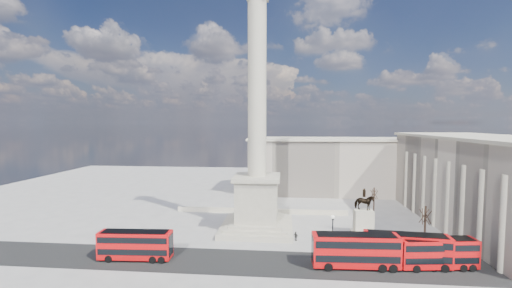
{
  "coord_description": "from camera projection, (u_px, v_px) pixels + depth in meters",
  "views": [
    {
      "loc": [
        5.24,
        -56.11,
        21.21
      ],
      "look_at": [
        0.07,
        1.85,
        17.26
      ],
      "focal_mm": 22.0,
      "sensor_mm": 36.0,
      "label": 1
    }
  ],
  "objects": [
    {
      "name": "ground",
      "position": [
        255.0,
        238.0,
        57.66
      ],
      "size": [
        180.0,
        180.0,
        0.0
      ],
      "primitive_type": "plane",
      "color": "#999691",
      "rests_on": "ground"
    },
    {
      "name": "asphalt_road",
      "position": [
        282.0,
        263.0,
        47.28
      ],
      "size": [
        120.0,
        9.0,
        0.01
      ],
      "primitive_type": "cube",
      "color": "black",
      "rests_on": "ground"
    },
    {
      "name": "nelsons_column",
      "position": [
        257.0,
        165.0,
        61.76
      ],
      "size": [
        14.0,
        14.0,
        49.85
      ],
      "color": "#AAA38E",
      "rests_on": "ground"
    },
    {
      "name": "balustrade_wall",
      "position": [
        261.0,
        211.0,
        73.53
      ],
      "size": [
        40.0,
        0.6,
        1.1
      ],
      "primitive_type": "cube",
      "color": "beige",
      "rests_on": "ground"
    },
    {
      "name": "building_east",
      "position": [
        482.0,
        182.0,
        62.98
      ],
      "size": [
        19.0,
        46.0,
        18.6
      ],
      "color": "beige",
      "rests_on": "ground"
    },
    {
      "name": "building_northeast",
      "position": [
        332.0,
        165.0,
        95.07
      ],
      "size": [
        51.0,
        17.0,
        16.6
      ],
      "color": "beige",
      "rests_on": "ground"
    },
    {
      "name": "red_bus_a",
      "position": [
        136.0,
        245.0,
        48.45
      ],
      "size": [
        11.24,
        3.11,
        4.52
      ],
      "rotation": [
        0.0,
        0.0,
        0.05
      ],
      "color": "red",
      "rests_on": "ground"
    },
    {
      "name": "red_bus_b",
      "position": [
        356.0,
        250.0,
        45.71
      ],
      "size": [
        12.51,
        3.37,
        5.03
      ],
      "rotation": [
        0.0,
        0.0,
        0.04
      ],
      "color": "red",
      "rests_on": "ground"
    },
    {
      "name": "red_bus_c",
      "position": [
        438.0,
        253.0,
        45.5
      ],
      "size": [
        11.32,
        3.83,
        4.5
      ],
      "rotation": [
        0.0,
        0.0,
        0.12
      ],
      "color": "red",
      "rests_on": "ground"
    },
    {
      "name": "red_bus_d",
      "position": [
        407.0,
        249.0,
        46.32
      ],
      "size": [
        12.15,
        3.72,
        4.85
      ],
      "rotation": [
        0.0,
        0.0,
        -0.08
      ],
      "color": "red",
      "rests_on": "ground"
    },
    {
      "name": "victorian_lamp",
      "position": [
        333.0,
        231.0,
        50.36
      ],
      "size": [
        0.55,
        0.55,
        6.4
      ],
      "rotation": [
        0.0,
        0.0,
        0.21
      ],
      "color": "black",
      "rests_on": "ground"
    },
    {
      "name": "equestrian_statue",
      "position": [
        364.0,
        219.0,
        59.26
      ],
      "size": [
        4.3,
        3.23,
        8.88
      ],
      "color": "beige",
      "rests_on": "ground"
    },
    {
      "name": "bare_tree_near",
      "position": [
        425.0,
        214.0,
        50.48
      ],
      "size": [
        1.88,
        1.88,
        8.21
      ],
      "rotation": [
        0.0,
        0.0,
        0.17
      ],
      "color": "#332319",
      "rests_on": "ground"
    },
    {
      "name": "bare_tree_mid",
      "position": [
        455.0,
        203.0,
        61.01
      ],
      "size": [
        1.89,
        1.89,
        7.15
      ],
      "rotation": [
        0.0,
        0.0,
        0.24
      ],
      "color": "#332319",
      "rests_on": "ground"
    },
    {
      "name": "bare_tree_far",
      "position": [
        374.0,
        193.0,
        68.87
      ],
      "size": [
        1.8,
        1.8,
        7.35
      ],
      "rotation": [
        0.0,
        0.0,
        -0.41
      ],
      "color": "#332319",
      "rests_on": "ground"
    },
    {
      "name": "pedestrian_walking",
      "position": [
        353.0,
        251.0,
        49.7
      ],
      "size": [
        0.77,
        0.63,
        1.82
      ],
      "primitive_type": "imported",
      "rotation": [
        0.0,
        0.0,
        0.34
      ],
      "color": "black",
      "rests_on": "ground"
    },
    {
      "name": "pedestrian_standing",
      "position": [
        398.0,
        248.0,
        51.2
      ],
      "size": [
        0.9,
        0.78,
        1.61
      ],
      "primitive_type": "imported",
      "rotation": [
        0.0,
        0.0,
        3.37
      ],
      "color": "black",
      "rests_on": "ground"
    },
    {
      "name": "pedestrian_crossing",
      "position": [
        296.0,
        236.0,
        56.34
      ],
      "size": [
        1.03,
        0.93,
        1.68
      ],
      "primitive_type": "imported",
      "rotation": [
        0.0,
        0.0,
        2.48
      ],
      "color": "black",
      "rests_on": "ground"
    }
  ]
}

